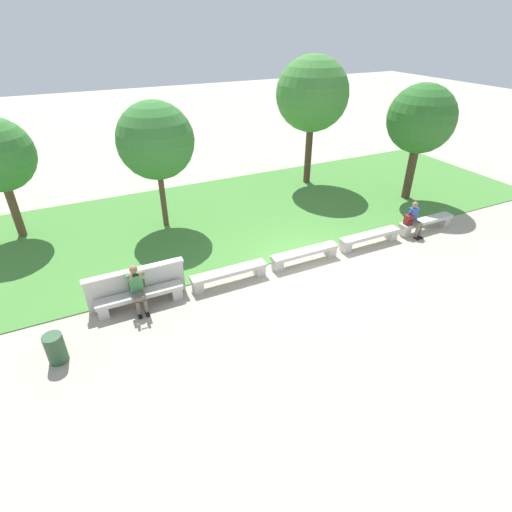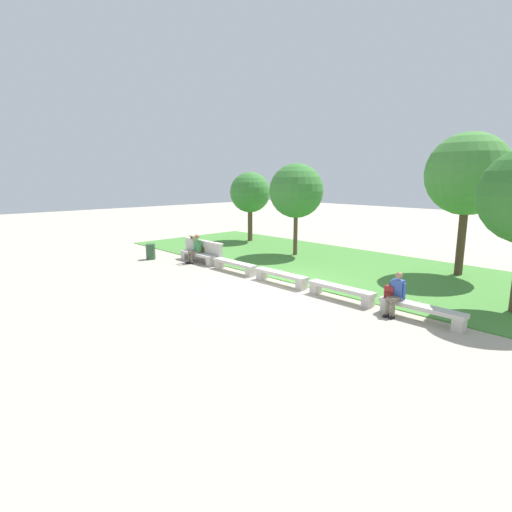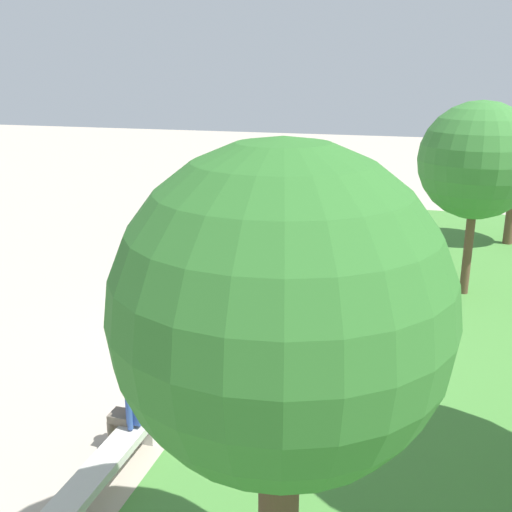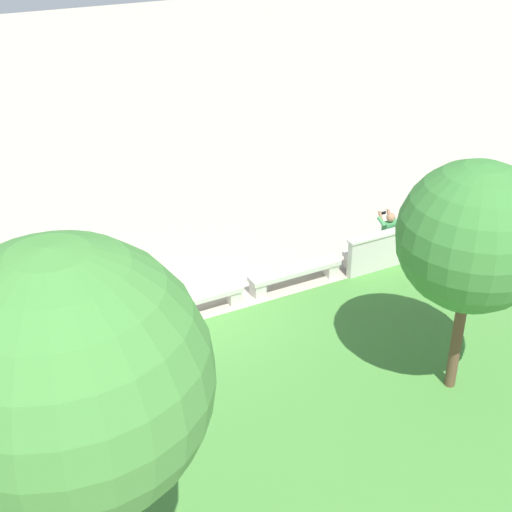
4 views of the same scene
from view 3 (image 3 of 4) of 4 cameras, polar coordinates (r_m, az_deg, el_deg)
ground_plane at (r=12.88m, az=-1.69°, el=-6.62°), size 80.00×80.00×0.00m
grass_strip at (r=12.33m, az=18.24°, el=-8.61°), size 25.02×8.00×0.03m
bench_main at (r=17.60m, az=3.76°, el=1.06°), size 2.38×0.40×0.45m
bench_near at (r=15.14m, az=1.47°, el=-1.64°), size 2.38×0.40×0.45m
bench_mid at (r=12.76m, az=-1.71°, el=-5.35°), size 2.38×0.40×0.45m
bench_far at (r=10.51m, az=-6.36°, el=-10.67°), size 2.38×0.40×0.45m
bench_end at (r=8.50m, az=-13.71°, el=-18.52°), size 2.38×0.40×0.45m
backrest_wall_with_plaque at (r=17.48m, az=4.86°, el=1.61°), size 2.75×0.24×1.01m
person_photographer at (r=17.54m, az=3.57°, el=2.44°), size 0.47×0.72×1.32m
person_distant at (r=8.86m, az=-11.84°, el=-14.00°), size 0.48×0.67×1.26m
backpack at (r=9.02m, az=-10.83°, el=-13.65°), size 0.28×0.24×0.43m
tree_right_background at (r=4.74m, az=2.40°, el=-5.61°), size 2.72×2.72×4.77m
tree_far_back at (r=14.70m, az=20.36°, el=8.49°), size 2.69×2.69×4.59m
trash_bin at (r=19.91m, az=1.77°, el=3.20°), size 0.44×0.44×0.75m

